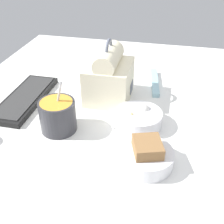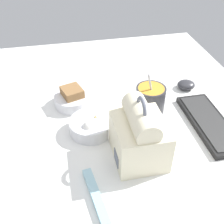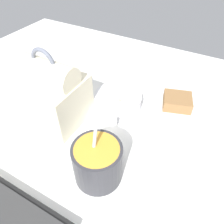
{
  "view_description": "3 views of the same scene",
  "coord_description": "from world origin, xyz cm",
  "px_view_note": "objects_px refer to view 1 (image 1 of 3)",
  "views": [
    {
      "loc": [
        -67.98,
        -16.54,
        52.13
      ],
      "look_at": [
        -2.35,
        -1.82,
        7.0
      ],
      "focal_mm": 45.0,
      "sensor_mm": 36.0,
      "label": 1
    },
    {
      "loc": [
        68.6,
        -16.65,
        64.43
      ],
      "look_at": [
        -2.35,
        -1.82,
        7.0
      ],
      "focal_mm": 45.0,
      "sensor_mm": 36.0,
      "label": 2
    },
    {
      "loc": [
        -22.69,
        34.52,
        45.24
      ],
      "look_at": [
        -2.35,
        -1.82,
        7.0
      ],
      "focal_mm": 35.0,
      "sensor_mm": 36.0,
      "label": 3
    }
  ],
  "objects_px": {
    "lunch_bag": "(109,77)",
    "chopstick_case": "(155,82)",
    "keyboard": "(25,98)",
    "soup_cup": "(58,115)",
    "bento_bowl_snacks": "(138,118)",
    "bento_bowl_sandwich": "(147,156)"
  },
  "relations": [
    {
      "from": "keyboard",
      "to": "chopstick_case",
      "type": "bearing_deg",
      "value": -62.61
    },
    {
      "from": "keyboard",
      "to": "bento_bowl_snacks",
      "type": "relative_size",
      "value": 2.18
    },
    {
      "from": "soup_cup",
      "to": "bento_bowl_snacks",
      "type": "distance_m",
      "value": 0.24
    },
    {
      "from": "lunch_bag",
      "to": "chopstick_case",
      "type": "height_order",
      "value": "lunch_bag"
    },
    {
      "from": "lunch_bag",
      "to": "bento_bowl_sandwich",
      "type": "height_order",
      "value": "lunch_bag"
    },
    {
      "from": "lunch_bag",
      "to": "bento_bowl_snacks",
      "type": "bearing_deg",
      "value": -137.64
    },
    {
      "from": "chopstick_case",
      "to": "bento_bowl_snacks",
      "type": "bearing_deg",
      "value": 174.71
    },
    {
      "from": "keyboard",
      "to": "soup_cup",
      "type": "xyz_separation_m",
      "value": [
        -0.12,
        -0.17,
        0.04
      ]
    },
    {
      "from": "lunch_bag",
      "to": "bento_bowl_snacks",
      "type": "relative_size",
      "value": 1.51
    },
    {
      "from": "keyboard",
      "to": "bento_bowl_snacks",
      "type": "xyz_separation_m",
      "value": [
        -0.05,
        -0.39,
        0.01
      ]
    },
    {
      "from": "keyboard",
      "to": "lunch_bag",
      "type": "relative_size",
      "value": 1.45
    },
    {
      "from": "keyboard",
      "to": "bento_bowl_sandwich",
      "type": "xyz_separation_m",
      "value": [
        -0.21,
        -0.44,
        0.02
      ]
    },
    {
      "from": "bento_bowl_snacks",
      "to": "bento_bowl_sandwich",
      "type": "bearing_deg",
      "value": -164.86
    },
    {
      "from": "keyboard",
      "to": "soup_cup",
      "type": "height_order",
      "value": "soup_cup"
    },
    {
      "from": "bento_bowl_sandwich",
      "to": "chopstick_case",
      "type": "height_order",
      "value": "bento_bowl_sandwich"
    },
    {
      "from": "keyboard",
      "to": "bento_bowl_sandwich",
      "type": "distance_m",
      "value": 0.49
    },
    {
      "from": "keyboard",
      "to": "bento_bowl_snacks",
      "type": "height_order",
      "value": "bento_bowl_snacks"
    },
    {
      "from": "keyboard",
      "to": "chopstick_case",
      "type": "distance_m",
      "value": 0.47
    },
    {
      "from": "soup_cup",
      "to": "bento_bowl_snacks",
      "type": "height_order",
      "value": "soup_cup"
    },
    {
      "from": "bento_bowl_sandwich",
      "to": "soup_cup",
      "type": "bearing_deg",
      "value": 71.76
    },
    {
      "from": "soup_cup",
      "to": "keyboard",
      "type": "bearing_deg",
      "value": 54.2
    },
    {
      "from": "lunch_bag",
      "to": "bento_bowl_snacks",
      "type": "height_order",
      "value": "lunch_bag"
    }
  ]
}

